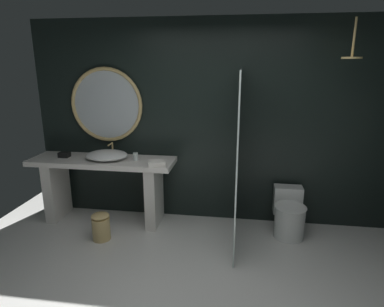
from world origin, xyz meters
TOP-DOWN VIEW (x-y plane):
  - back_wall_panel at (0.00, 1.90)m, footprint 4.80×0.10m
  - vanity_counter at (-1.43, 1.56)m, footprint 1.87×0.55m
  - vessel_sink at (-1.36, 1.55)m, footprint 0.54×0.44m
  - tumbler_cup at (-0.98, 1.56)m, footprint 0.06×0.06m
  - tissue_box at (-1.96, 1.57)m, footprint 0.13×0.10m
  - round_wall_mirror at (-1.43, 1.81)m, footprint 0.98×0.05m
  - shower_glass_panel at (0.30, 1.28)m, footprint 0.02×1.14m
  - rain_shower_head at (1.43, 1.42)m, footprint 0.20×0.20m
  - toilet at (0.95, 1.53)m, footprint 0.38×0.58m
  - waste_bin at (-1.28, 1.06)m, footprint 0.21×0.21m
  - folded_hand_towel at (-0.66, 1.38)m, footprint 0.23×0.20m

SIDE VIEW (x-z plane):
  - waste_bin at x=-1.28m, z-range 0.00..0.34m
  - toilet at x=0.95m, z-range -0.02..0.53m
  - vanity_counter at x=-1.43m, z-range 0.14..1.00m
  - folded_hand_towel at x=-0.66m, z-range 0.86..0.92m
  - tissue_box at x=-1.96m, z-range 0.86..0.92m
  - tumbler_cup at x=-0.98m, z-range 0.86..0.96m
  - vessel_sink at x=-1.36m, z-range 0.83..1.00m
  - shower_glass_panel at x=0.30m, z-range 0.00..1.99m
  - back_wall_panel at x=0.00m, z-range 0.00..2.60m
  - round_wall_mirror at x=-1.43m, z-range 1.04..2.01m
  - rain_shower_head at x=1.43m, z-range 1.95..2.35m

